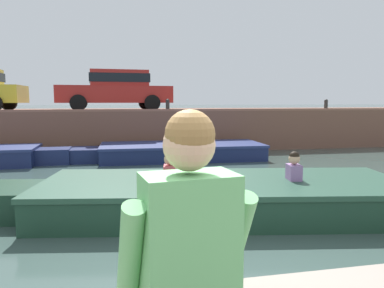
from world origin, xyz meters
name	(u,v)px	position (x,y,z in m)	size (l,w,h in m)	color
ground_plane	(149,192)	(0.00, 5.75, 0.00)	(400.00, 400.00, 0.00)	#384C47
far_quay_wall	(129,127)	(0.00, 14.49, 0.76)	(60.00, 6.00, 1.52)	brown
far_wall_coping	(133,110)	(0.00, 11.61, 1.56)	(60.00, 0.24, 0.08)	#925F4C
boat_moored_central_navy	(174,151)	(1.23, 10.06, 0.25)	(6.30, 2.30, 0.50)	navy
motorboat_passing	(206,197)	(0.79, 4.07, 0.28)	(7.40, 3.27, 1.05)	#193828
car_left_inner_red	(116,89)	(-0.54, 13.15, 2.37)	(4.41, 2.13, 1.54)	#B2231E
mooring_bollard_mid	(168,105)	(1.28, 11.74, 1.76)	(0.15, 0.15, 0.45)	#2D2B28
mooring_bollard_east	(326,104)	(7.70, 11.74, 1.76)	(0.15, 0.15, 0.45)	#2D2B28
person_seated_left	(186,258)	(-0.45, -0.50, 1.26)	(0.56, 0.56, 0.97)	#282833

